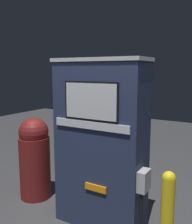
% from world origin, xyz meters
% --- Properties ---
extents(gas_pump, '(1.14, 0.45, 1.95)m').
position_xyz_m(gas_pump, '(0.00, 0.20, 0.98)').
color(gas_pump, '#232D4C').
rests_on(gas_pump, ground_plane).
extents(safety_bollard, '(0.12, 0.12, 0.95)m').
position_xyz_m(safety_bollard, '(0.88, -0.12, 0.50)').
color(safety_bollard, yellow).
rests_on(safety_bollard, ground_plane).
extents(trash_bin, '(0.44, 0.44, 1.16)m').
position_xyz_m(trash_bin, '(-1.14, 0.30, 0.59)').
color(trash_bin, maroon).
rests_on(trash_bin, ground_plane).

